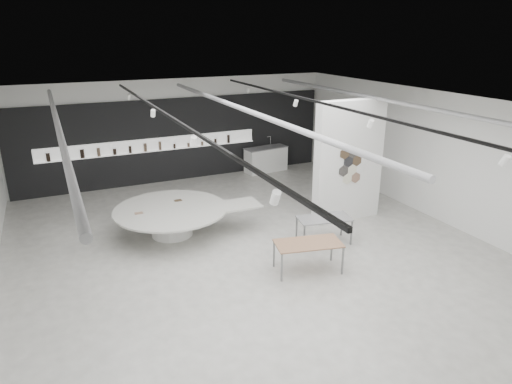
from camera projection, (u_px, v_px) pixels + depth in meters
name	position (u px, v px, depth m)	size (l,w,h in m)	color
room	(251.00, 178.00, 11.01)	(12.02, 14.02, 3.82)	beige
back_wall_display	(176.00, 140.00, 17.14)	(11.80, 0.27, 3.10)	black
partition_column	(349.00, 162.00, 13.38)	(2.20, 0.38, 3.60)	white
display_island	(174.00, 217.00, 12.69)	(4.02, 3.17, 0.80)	white
sample_table_wood	(308.00, 245.00, 10.70)	(1.69, 1.09, 0.73)	#8F664A
sample_table_stone	(324.00, 220.00, 12.16)	(1.52, 0.96, 0.72)	gray
kitchen_counter	(266.00, 159.00, 18.52)	(1.84, 0.92, 1.39)	white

